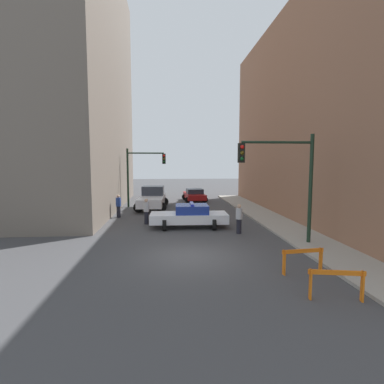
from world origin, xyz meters
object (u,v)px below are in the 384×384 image
traffic_light_far (140,169)px  pedestrian_sidewalk (239,218)px  barrier_front (336,280)px  white_truck (152,198)px  police_car (190,216)px  pedestrian_corner (118,206)px  barrier_mid (303,257)px  pedestrian_crossing (146,211)px  traffic_light_near (287,172)px  parked_car_near (194,195)px

traffic_light_far → pedestrian_sidewalk: 12.63m
traffic_light_far → barrier_front: 20.43m
white_truck → pedestrian_sidewalk: (5.28, -9.55, -0.04)m
traffic_light_far → pedestrian_sidewalk: traffic_light_far is taller
police_car → pedestrian_corner: size_ratio=2.86×
pedestrian_sidewalk → barrier_mid: bearing=112.0°
traffic_light_far → police_car: (3.72, -8.79, -2.67)m
pedestrian_corner → barrier_front: (8.36, -13.89, -0.24)m
pedestrian_crossing → traffic_light_near: bearing=76.2°
traffic_light_far → pedestrian_corner: (-1.17, -5.03, -2.54)m
traffic_light_near → traffic_light_far: traffic_light_near is taller
police_car → parked_car_near: (1.43, 12.26, -0.05)m
barrier_front → traffic_light_far: bearing=110.8°
traffic_light_far → barrier_front: size_ratio=3.29×
pedestrian_sidewalk → pedestrian_corner: bearing=-22.1°
traffic_light_near → white_truck: bearing=119.9°
traffic_light_near → pedestrian_corner: traffic_light_near is taller
pedestrian_corner → barrier_mid: pedestrian_corner is taller
traffic_light_far → pedestrian_sidewalk: size_ratio=3.13×
pedestrian_crossing → pedestrian_corner: same height
police_car → parked_car_near: bearing=-5.0°
traffic_light_far → barrier_mid: size_ratio=3.26×
pedestrian_corner → pedestrian_sidewalk: same height
parked_car_near → pedestrian_crossing: (-4.14, -11.06, 0.19)m
pedestrian_crossing → pedestrian_corner: size_ratio=1.00×
white_truck → pedestrian_corner: (-2.25, -3.97, -0.04)m
traffic_light_far → pedestrian_sidewalk: bearing=-59.0°
police_car → barrier_front: 10.70m
police_car → pedestrian_crossing: bearing=67.8°
white_truck → barrier_mid: (6.10, -15.74, -0.29)m
white_truck → police_car: bearing=-68.1°
traffic_light_near → traffic_light_far: bearing=121.5°
pedestrian_crossing → pedestrian_corner: (-2.18, 2.57, 0.00)m
parked_car_near → pedestrian_corner: (-6.32, -8.50, 0.19)m
traffic_light_near → pedestrian_crossing: traffic_light_near is taller
traffic_light_near → white_truck: traffic_light_near is taller
white_truck → barrier_mid: white_truck is taller
traffic_light_far → pedestrian_crossing: traffic_light_far is taller
barrier_mid → barrier_front: bearing=-89.6°
police_car → white_truck: white_truck is taller
parked_car_near → pedestrian_corner: 10.59m
pedestrian_sidewalk → traffic_light_far: bearing=-44.6°
pedestrian_corner → pedestrian_sidewalk: bearing=73.6°
traffic_light_near → barrier_mid: (-0.85, -3.67, -2.91)m
pedestrian_sidewalk → barrier_front: (0.83, -8.31, -0.24)m
pedestrian_crossing → barrier_mid: (6.17, -9.20, -0.24)m
police_car → pedestrian_sidewalk: 3.21m
police_car → barrier_front: (3.48, -10.12, -0.11)m
white_truck → pedestrian_corner: white_truck is taller
barrier_front → parked_car_near: bearing=95.2°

